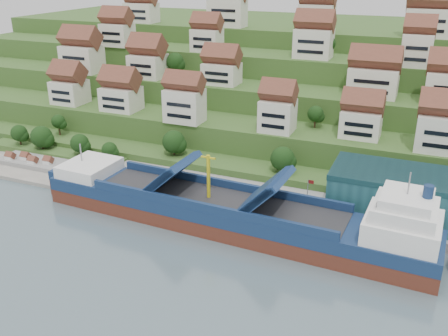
% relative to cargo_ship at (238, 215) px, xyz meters
% --- Properties ---
extents(ground, '(300.00, 300.00, 0.00)m').
position_rel_cargo_ship_xyz_m(ground, '(-5.32, -1.21, -3.57)').
color(ground, slate).
rests_on(ground, ground).
extents(quay, '(180.00, 14.00, 2.20)m').
position_rel_cargo_ship_xyz_m(quay, '(14.68, 13.79, -2.47)').
color(quay, gray).
rests_on(quay, ground).
extents(pebble_beach, '(45.00, 20.00, 1.00)m').
position_rel_cargo_ship_xyz_m(pebble_beach, '(-63.32, 10.79, -3.07)').
color(pebble_beach, gray).
rests_on(pebble_beach, ground).
extents(hillside, '(260.00, 128.00, 31.00)m').
position_rel_cargo_ship_xyz_m(hillside, '(-5.32, 102.35, 7.09)').
color(hillside, '#2D4C1E').
rests_on(hillside, ground).
extents(hillside_village, '(158.91, 64.92, 29.68)m').
position_rel_cargo_ship_xyz_m(hillside_village, '(-5.27, 59.65, 21.08)').
color(hillside_village, silver).
rests_on(hillside_village, ground).
extents(hillside_trees, '(141.99, 60.62, 30.36)m').
position_rel_cargo_ship_xyz_m(hillside_trees, '(-19.94, 39.70, 11.46)').
color(hillside_trees, '#1A3C14').
rests_on(hillside_trees, ground).
extents(flagpole, '(1.28, 0.16, 8.00)m').
position_rel_cargo_ship_xyz_m(flagpole, '(12.80, 8.79, 3.31)').
color(flagpole, gray).
rests_on(flagpole, quay).
extents(beach_huts, '(14.40, 3.70, 2.20)m').
position_rel_cargo_ship_xyz_m(beach_huts, '(-65.32, 9.54, -1.47)').
color(beach_huts, white).
rests_on(beach_huts, pebble_beach).
extents(cargo_ship, '(86.33, 17.06, 19.14)m').
position_rel_cargo_ship_xyz_m(cargo_ship, '(0.00, 0.00, 0.00)').
color(cargo_ship, '#58271A').
rests_on(cargo_ship, ground).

